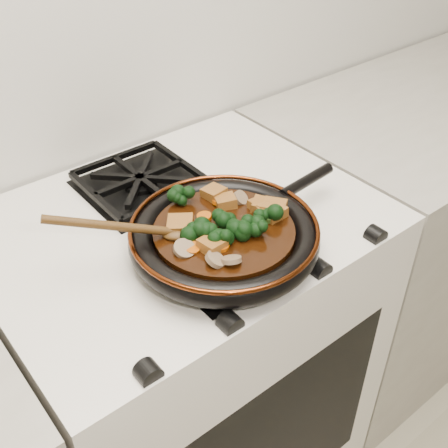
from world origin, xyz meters
TOP-DOWN VIEW (x-y plane):
  - stove at (0.00, 1.69)m, footprint 0.76×0.60m
  - burner_grate_front at (0.00, 1.55)m, footprint 0.23×0.23m
  - burner_grate_back at (0.00, 1.83)m, footprint 0.23×0.23m
  - skillet at (0.00, 1.55)m, footprint 0.46×0.34m
  - braising_sauce at (-0.00, 1.55)m, footprint 0.25×0.25m
  - tofu_cube_0 at (-0.06, 1.59)m, footprint 0.06×0.06m
  - tofu_cube_1 at (0.09, 1.52)m, footprint 0.04×0.04m
  - tofu_cube_2 at (0.10, 1.53)m, footprint 0.06×0.06m
  - tofu_cube_3 at (0.05, 1.60)m, footprint 0.05×0.05m
  - tofu_cube_4 at (0.09, 1.55)m, footprint 0.03×0.04m
  - tofu_cube_5 at (0.09, 1.55)m, footprint 0.05×0.05m
  - tofu_cube_6 at (0.05, 1.64)m, footprint 0.04×0.04m
  - tofu_cube_7 at (-0.05, 1.52)m, footprint 0.05×0.04m
  - broccoli_floret_0 at (-0.01, 1.65)m, footprint 0.06×0.07m
  - broccoli_floret_1 at (-0.06, 1.56)m, footprint 0.09×0.08m
  - broccoli_floret_2 at (0.07, 1.51)m, footprint 0.07×0.07m
  - broccoli_floret_3 at (-0.05, 1.55)m, footprint 0.08×0.08m
  - broccoli_floret_4 at (0.03, 1.50)m, footprint 0.08×0.08m
  - broccoli_floret_5 at (-0.04, 1.52)m, footprint 0.09×0.08m
  - broccoli_floret_6 at (0.01, 1.51)m, footprint 0.07×0.08m
  - broccoli_floret_7 at (0.00, 1.55)m, footprint 0.07×0.06m
  - carrot_coin_0 at (0.04, 1.61)m, footprint 0.03×0.03m
  - carrot_coin_1 at (-0.04, 1.51)m, footprint 0.03×0.03m
  - carrot_coin_2 at (-0.08, 1.54)m, footprint 0.03×0.03m
  - carrot_coin_3 at (-0.01, 1.59)m, footprint 0.03×0.03m
  - mushroom_slice_0 at (-0.05, 1.47)m, footprint 0.04×0.04m
  - mushroom_slice_1 at (0.08, 1.60)m, footprint 0.04×0.04m
  - mushroom_slice_2 at (-0.07, 1.49)m, footprint 0.05×0.05m
  - mushroom_slice_3 at (-0.09, 1.54)m, footprint 0.04×0.04m
  - wooden_spoon at (-0.13, 1.61)m, footprint 0.14×0.08m

SIDE VIEW (x-z plane):
  - stove at x=0.00m, z-range 0.00..0.90m
  - burner_grate_front at x=0.00m, z-range 0.90..0.93m
  - burner_grate_back at x=0.00m, z-range 0.90..0.93m
  - skillet at x=0.00m, z-range 0.92..0.97m
  - braising_sauce at x=0.00m, z-range 0.94..0.96m
  - carrot_coin_0 at x=0.04m, z-range 0.96..0.97m
  - carrot_coin_1 at x=-0.04m, z-range 0.96..0.97m
  - carrot_coin_2 at x=-0.08m, z-range 0.96..0.97m
  - carrot_coin_3 at x=-0.01m, z-range 0.96..0.97m
  - mushroom_slice_0 at x=-0.05m, z-range 0.96..0.98m
  - mushroom_slice_1 at x=0.08m, z-range 0.95..0.98m
  - mushroom_slice_2 at x=-0.07m, z-range 0.95..0.98m
  - mushroom_slice_3 at x=-0.09m, z-range 0.95..0.98m
  - tofu_cube_4 at x=0.09m, z-range 0.95..0.98m
  - tofu_cube_5 at x=0.09m, z-range 0.95..0.98m
  - tofu_cube_3 at x=0.05m, z-range 0.95..0.98m
  - tofu_cube_6 at x=0.05m, z-range 0.95..0.98m
  - tofu_cube_7 at x=-0.05m, z-range 0.95..0.98m
  - tofu_cube_1 at x=0.09m, z-range 0.95..0.98m
  - tofu_cube_2 at x=0.10m, z-range 0.95..0.98m
  - broccoli_floret_1 at x=-0.06m, z-range 0.94..1.00m
  - tofu_cube_0 at x=-0.06m, z-range 0.95..0.98m
  - broccoli_floret_5 at x=-0.04m, z-range 0.94..0.99m
  - broccoli_floret_7 at x=0.00m, z-range 0.94..1.00m
  - broccoli_floret_2 at x=0.07m, z-range 0.94..1.00m
  - broccoli_floret_6 at x=0.01m, z-range 0.94..1.00m
  - broccoli_floret_3 at x=-0.05m, z-range 0.93..1.01m
  - broccoli_floret_0 at x=-0.01m, z-range 0.94..1.00m
  - broccoli_floret_4 at x=0.03m, z-range 0.94..1.00m
  - wooden_spoon at x=-0.13m, z-range 0.87..1.10m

